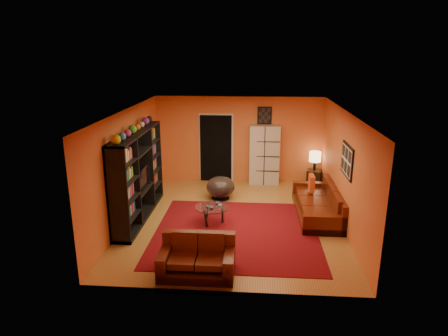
# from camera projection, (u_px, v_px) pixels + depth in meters

# --- Properties ---
(floor) EXTENTS (6.00, 6.00, 0.00)m
(floor) POSITION_uv_depth(u_px,v_px,m) (233.00, 219.00, 9.58)
(floor) COLOR olive
(floor) RESTS_ON ground
(ceiling) EXTENTS (6.00, 6.00, 0.00)m
(ceiling) POSITION_uv_depth(u_px,v_px,m) (234.00, 111.00, 8.85)
(ceiling) COLOR white
(ceiling) RESTS_ON wall_back
(wall_back) EXTENTS (6.00, 0.00, 6.00)m
(wall_back) POSITION_uv_depth(u_px,v_px,m) (239.00, 140.00, 12.08)
(wall_back) COLOR orange
(wall_back) RESTS_ON floor
(wall_front) EXTENTS (6.00, 0.00, 6.00)m
(wall_front) POSITION_uv_depth(u_px,v_px,m) (224.00, 220.00, 6.34)
(wall_front) COLOR orange
(wall_front) RESTS_ON floor
(wall_left) EXTENTS (0.00, 6.00, 6.00)m
(wall_left) POSITION_uv_depth(u_px,v_px,m) (128.00, 165.00, 9.40)
(wall_left) COLOR orange
(wall_left) RESTS_ON floor
(wall_right) EXTENTS (0.00, 6.00, 6.00)m
(wall_right) POSITION_uv_depth(u_px,v_px,m) (344.00, 170.00, 9.03)
(wall_right) COLOR orange
(wall_right) RESTS_ON floor
(rug) EXTENTS (3.60, 3.60, 0.01)m
(rug) POSITION_uv_depth(u_px,v_px,m) (236.00, 232.00, 8.90)
(rug) COLOR #540910
(rug) RESTS_ON floor
(doorway) EXTENTS (0.95, 0.10, 2.04)m
(doorway) POSITION_uv_depth(u_px,v_px,m) (216.00, 149.00, 12.17)
(doorway) COLOR black
(doorway) RESTS_ON floor
(wall_art_right) EXTENTS (0.03, 1.00, 0.70)m
(wall_art_right) POSITION_uv_depth(u_px,v_px,m) (347.00, 160.00, 8.66)
(wall_art_right) COLOR black
(wall_art_right) RESTS_ON wall_right
(wall_art_back) EXTENTS (0.42, 0.03, 0.52)m
(wall_art_back) POSITION_uv_depth(u_px,v_px,m) (265.00, 115.00, 11.80)
(wall_art_back) COLOR black
(wall_art_back) RESTS_ON wall_back
(entertainment_unit) EXTENTS (0.45, 3.00, 2.10)m
(entertainment_unit) POSITION_uv_depth(u_px,v_px,m) (138.00, 175.00, 9.45)
(entertainment_unit) COLOR black
(entertainment_unit) RESTS_ON floor
(tv) EXTENTS (0.89, 0.12, 0.51)m
(tv) POSITION_uv_depth(u_px,v_px,m) (140.00, 179.00, 9.45)
(tv) COLOR black
(tv) RESTS_ON entertainment_unit
(sofa) EXTENTS (1.02, 2.47, 0.85)m
(sofa) POSITION_uv_depth(u_px,v_px,m) (322.00, 204.00, 9.76)
(sofa) COLOR #471509
(sofa) RESTS_ON rug
(loveseat) EXTENTS (1.34, 0.81, 0.85)m
(loveseat) POSITION_uv_depth(u_px,v_px,m) (198.00, 258.00, 7.22)
(loveseat) COLOR #471509
(loveseat) RESTS_ON rug
(throw_pillow) EXTENTS (0.12, 0.42, 0.42)m
(throw_pillow) POSITION_uv_depth(u_px,v_px,m) (312.00, 183.00, 10.22)
(throw_pillow) COLOR #DD4818
(throw_pillow) RESTS_ON sofa
(coffee_table) EXTENTS (0.80, 0.80, 0.40)m
(coffee_table) POSITION_uv_depth(u_px,v_px,m) (212.00, 209.00, 9.26)
(coffee_table) COLOR silver
(coffee_table) RESTS_ON floor
(storage_cabinet) EXTENTS (0.91, 0.43, 1.78)m
(storage_cabinet) POSITION_uv_depth(u_px,v_px,m) (264.00, 155.00, 11.95)
(storage_cabinet) COLOR beige
(storage_cabinet) RESTS_ON floor
(bowl_chair) EXTENTS (0.77, 0.77, 0.63)m
(bowl_chair) POSITION_uv_depth(u_px,v_px,m) (221.00, 187.00, 10.82)
(bowl_chair) COLOR black
(bowl_chair) RESTS_ON floor
(side_table) EXTENTS (0.48, 0.48, 0.50)m
(side_table) POSITION_uv_depth(u_px,v_px,m) (314.00, 178.00, 11.85)
(side_table) COLOR black
(side_table) RESTS_ON floor
(table_lamp) EXTENTS (0.34, 0.34, 0.56)m
(table_lamp) POSITION_uv_depth(u_px,v_px,m) (315.00, 157.00, 11.67)
(table_lamp) COLOR black
(table_lamp) RESTS_ON side_table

